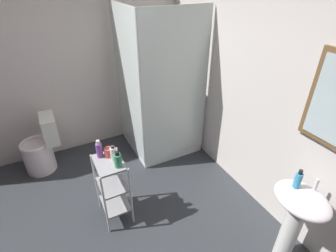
{
  "coord_description": "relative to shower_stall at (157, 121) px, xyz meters",
  "views": [
    {
      "loc": [
        1.65,
        -0.08,
        2.3
      ],
      "look_at": [
        -0.18,
        0.87,
        1.04
      ],
      "focal_mm": 27.27,
      "sensor_mm": 36.0,
      "label": 1
    }
  ],
  "objects": [
    {
      "name": "lotion_bottle_white",
      "position": [
        0.91,
        -0.88,
        0.35
      ],
      "size": [
        0.06,
        0.06,
        0.17
      ],
      "color": "white",
      "rests_on": "storage_cart"
    },
    {
      "name": "pedestal_sink",
      "position": [
        2.08,
        0.3,
        0.12
      ],
      "size": [
        0.46,
        0.37,
        0.81
      ],
      "color": "white",
      "rests_on": "ground_plane"
    },
    {
      "name": "hand_soap_bottle",
      "position": [
        2.0,
        0.3,
        0.42
      ],
      "size": [
        0.05,
        0.05,
        0.17
      ],
      "color": "#389ED1",
      "rests_on": "pedestal_sink"
    },
    {
      "name": "shower_stall",
      "position": [
        0.0,
        0.0,
        0.0
      ],
      "size": [
        0.92,
        0.92,
        2.0
      ],
      "color": "white",
      "rests_on": "ground_plane"
    },
    {
      "name": "toilet",
      "position": [
        -0.27,
        -1.54,
        -0.15
      ],
      "size": [
        0.37,
        0.49,
        0.76
      ],
      "color": "white",
      "rests_on": "ground_plane"
    },
    {
      "name": "rinse_cup",
      "position": [
        0.83,
        -0.9,
        0.32
      ],
      "size": [
        0.08,
        0.08,
        0.09
      ],
      "primitive_type": "cylinder",
      "color": "#B24742",
      "rests_on": "storage_cart"
    },
    {
      "name": "wall_back",
      "position": [
        1.22,
        0.63,
        0.79
      ],
      "size": [
        4.2,
        0.14,
        2.5
      ],
      "color": "silver",
      "rests_on": "ground_plane"
    },
    {
      "name": "sink_faucet",
      "position": [
        2.08,
        0.42,
        0.4
      ],
      "size": [
        0.03,
        0.03,
        0.1
      ],
      "primitive_type": "cylinder",
      "color": "silver",
      "rests_on": "pedestal_sink"
    },
    {
      "name": "storage_cart",
      "position": [
        0.91,
        -0.93,
        -0.03
      ],
      "size": [
        0.38,
        0.28,
        0.74
      ],
      "color": "silver",
      "rests_on": "ground_plane"
    },
    {
      "name": "body_wash_bottle_green",
      "position": [
        1.02,
        -0.87,
        0.35
      ],
      "size": [
        0.07,
        0.07,
        0.17
      ],
      "color": "#358E65",
      "rests_on": "storage_cart"
    },
    {
      "name": "wall_left",
      "position": [
        -0.64,
        -1.22,
        0.79
      ],
      "size": [
        0.1,
        4.2,
        2.5
      ],
      "primitive_type": "cube",
      "color": "silver",
      "rests_on": "ground_plane"
    },
    {
      "name": "conditioner_bottle_purple",
      "position": [
        0.8,
        -0.98,
        0.36
      ],
      "size": [
        0.06,
        0.06,
        0.19
      ],
      "color": "purple",
      "rests_on": "storage_cart"
    },
    {
      "name": "ground_plane",
      "position": [
        1.21,
        -1.22,
        -0.47
      ],
      "size": [
        4.2,
        4.2,
        0.02
      ],
      "primitive_type": "cube",
      "color": "#303338"
    }
  ]
}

